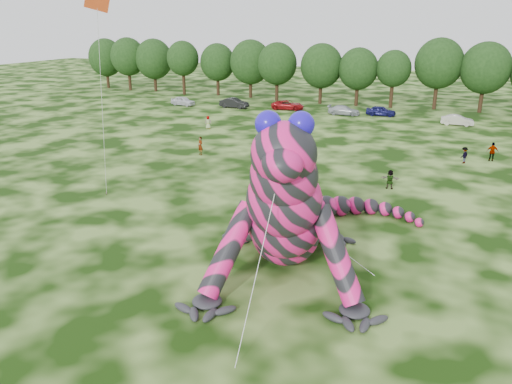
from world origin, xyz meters
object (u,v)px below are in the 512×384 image
object	(u,v)px
tree_5	(251,69)
flying_kite	(98,19)
tree_10	(438,74)
spectator_2	(464,155)
tree_7	(321,74)
spectator_5	(390,179)
tree_1	(128,64)
tree_2	(154,65)
tree_9	(393,79)
spectator_3	(492,152)
tree_0	(106,63)
tree_8	(358,77)
car_2	(288,105)
tree_6	(277,72)
spectator_4	(208,122)
car_4	(381,111)
car_5	(457,120)
tree_4	(218,69)
car_3	(344,110)
tree_11	(484,78)
inflatable_gecko	(288,180)
tree_3	(183,68)
car_0	(183,101)
car_1	(234,103)
spectator_0	(200,146)
spectator_1	(276,142)

from	to	relation	value
tree_5	flying_kite	bearing A→B (deg)	-75.68
tree_10	spectator_2	xyz separation A→B (m)	(5.14, -30.69, -4.46)
tree_7	spectator_5	size ratio (longest dim) A/B	6.02
tree_1	tree_2	size ratio (longest dim) A/B	1.02
tree_10	spectator_2	bearing A→B (deg)	-80.50
tree_1	spectator_5	size ratio (longest dim) A/B	6.23
tree_9	spectator_5	bearing A→B (deg)	-81.15
spectator_3	tree_0	bearing A→B (deg)	-29.60
tree_8	car_2	size ratio (longest dim) A/B	1.81
tree_9	tree_8	bearing A→B (deg)	-176.11
tree_6	spectator_4	distance (m)	24.76
tree_2	car_4	world-z (taller)	tree_2
tree_1	car_4	distance (m)	50.17
spectator_4	flying_kite	bearing A→B (deg)	85.86
spectator_3	tree_1	bearing A→B (deg)	-30.70
spectator_2	car_5	bearing A→B (deg)	-146.76
tree_4	car_3	size ratio (longest dim) A/B	2.00
spectator_5	spectator_3	size ratio (longest dim) A/B	0.85
tree_7	tree_11	size ratio (longest dim) A/B	0.94
spectator_5	tree_5	bearing A→B (deg)	-58.77
tree_5	tree_10	xyz separation A→B (m)	(30.52, 0.14, 0.35)
car_5	spectator_5	xyz separation A→B (m)	(-3.89, -29.42, 0.12)
inflatable_gecko	car_5	xyz separation A→B (m)	(7.44, 44.05, -3.94)
tree_9	tree_7	bearing A→B (deg)	-177.22
flying_kite	car_4	xyz separation A→B (m)	(10.12, 45.89, -12.25)
tree_3	tree_10	size ratio (longest dim) A/B	0.90
tree_5	tree_9	xyz separation A→B (m)	(24.19, -1.09, -0.56)
spectator_5	car_3	bearing A→B (deg)	-75.16
tree_6	car_3	xyz separation A→B (m)	(13.46, -8.28, -4.09)
tree_10	car_4	world-z (taller)	tree_10
tree_4	car_0	distance (m)	12.86
car_1	car_4	bearing A→B (deg)	-83.13
tree_5	inflatable_gecko	bearing A→B (deg)	-64.23
tree_5	spectator_5	distance (m)	51.23
flying_kite	tree_4	distance (m)	59.17
spectator_5	spectator_3	distance (m)	14.55
tree_0	spectator_3	size ratio (longest dim) A/B	5.15
tree_9	spectator_4	size ratio (longest dim) A/B	5.37
tree_10	spectator_5	bearing A→B (deg)	-90.16
flying_kite	car_3	world-z (taller)	flying_kite
car_3	spectator_0	distance (m)	28.78
car_1	spectator_1	world-z (taller)	spectator_1
tree_7	spectator_5	world-z (taller)	tree_7
spectator_0	spectator_5	size ratio (longest dim) A/B	1.18
flying_kite	car_0	xyz separation A→B (m)	(-20.35, 42.60, -12.25)
tree_10	car_1	distance (m)	30.87
tree_3	tree_11	xyz separation A→B (m)	(49.50, 1.13, 0.31)
tree_1	car_4	bearing A→B (deg)	-9.59
tree_1	car_1	world-z (taller)	tree_1
tree_7	spectator_2	distance (m)	36.92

